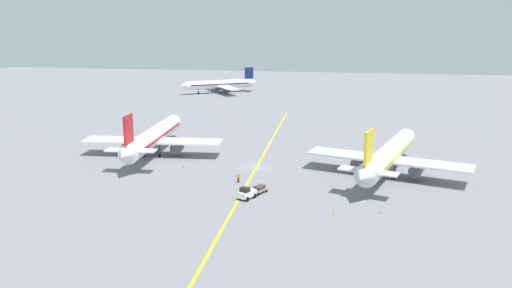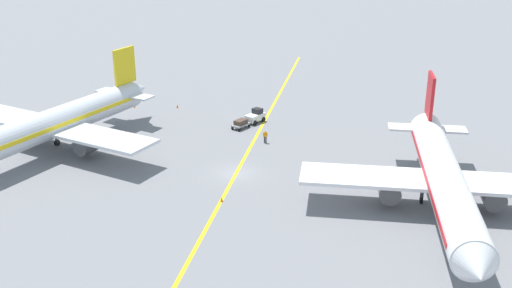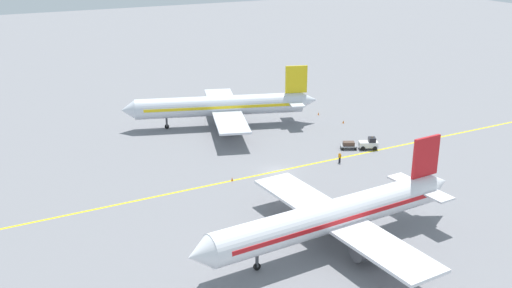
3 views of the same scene
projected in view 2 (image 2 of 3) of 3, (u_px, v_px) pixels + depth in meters
The scene contains 11 objects.
ground_plane at pixel (236, 173), 68.66m from camera, with size 400.00×400.00×0.00m, color slate.
apron_yellow_centreline at pixel (236, 173), 68.65m from camera, with size 0.40×120.00×0.01m, color yellow.
airplane_at_gate at pixel (443, 178), 58.53m from camera, with size 28.34×35.55×10.60m.
airplane_adjacent_stand at pixel (53, 124), 73.43m from camera, with size 28.32×34.85×10.60m.
baggage_tug_white at pixel (255, 116), 85.03m from camera, with size 2.71×3.35×2.11m.
baggage_cart_trailing at pixel (241, 123), 82.66m from camera, with size 2.37×2.95×1.24m.
ground_crew_worker at pixel (265, 136), 77.39m from camera, with size 0.56×0.31×1.68m.
traffic_cone_near_nose at pixel (355, 170), 68.88m from camera, with size 0.32×0.32×0.55m, color orange.
traffic_cone_mid_apron at pixel (134, 106), 91.68m from camera, with size 0.32×0.32×0.55m, color orange.
traffic_cone_by_wingtip at pixel (177, 106), 91.59m from camera, with size 0.32×0.32×0.55m, color orange.
traffic_cone_far_edge at pixel (222, 199), 61.77m from camera, with size 0.32×0.32×0.55m, color orange.
Camera 2 is at (-16.24, 60.72, 27.90)m, focal length 42.00 mm.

